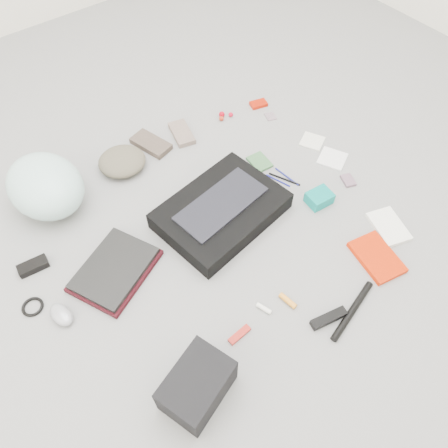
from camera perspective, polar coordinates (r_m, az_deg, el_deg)
ground_plane at (r=1.83m, az=0.00°, el=-0.92°), size 4.00×4.00×0.00m
messenger_bag at (r=1.84m, az=-0.37°, el=1.74°), size 0.55×0.43×0.08m
bag_flap at (r=1.80m, az=-0.37°, el=2.67°), size 0.41×0.23×0.01m
laptop_sleeve at (r=1.76m, az=-14.01°, el=-5.95°), size 0.39×0.35×0.02m
laptop at (r=1.75m, az=-14.15°, el=-5.59°), size 0.37×0.33×0.02m
bike_helmet at (r=1.98m, az=-22.30°, el=4.63°), size 0.34×0.40×0.22m
beanie at (r=2.09m, az=-13.17°, el=7.97°), size 0.28×0.28×0.08m
mitten_left at (r=2.18m, az=-9.52°, el=10.29°), size 0.15×0.21×0.03m
mitten_right at (r=2.22m, az=-5.54°, el=11.72°), size 0.13×0.19×0.03m
power_brick at (r=1.87m, az=-23.66°, el=-5.06°), size 0.12×0.07×0.03m
cable_coil at (r=1.79m, az=-23.73°, el=-9.88°), size 0.11×0.11×0.01m
mouse at (r=1.72m, az=-20.47°, el=-11.02°), size 0.08×0.12×0.04m
camera_bag at (r=1.48m, az=-3.53°, el=-20.35°), size 0.27×0.22×0.15m
multitool at (r=1.60m, az=2.03°, el=-14.24°), size 0.09×0.03×0.01m
toiletry_tube_white at (r=1.65m, az=5.23°, el=-10.93°), size 0.04×0.06×0.02m
toiletry_tube_orange at (r=1.67m, az=8.33°, el=-9.87°), size 0.03×0.08×0.02m
u_lock at (r=1.66m, az=13.51°, el=-11.88°), size 0.14×0.07×0.03m
bike_pump at (r=1.70m, az=16.42°, el=-10.80°), size 0.28×0.10×0.03m
book_red at (r=1.85m, az=19.32°, el=-4.12°), size 0.18×0.24×0.02m
book_white at (r=1.96m, az=20.69°, el=-0.32°), size 0.17×0.21×0.02m
notepad at (r=2.08m, az=4.66°, el=8.07°), size 0.09×0.12×0.01m
pen_blue at (r=2.02m, az=7.09°, el=5.66°), size 0.04×0.12×0.01m
pen_black at (r=2.02m, az=7.91°, el=5.83°), size 0.07×0.14×0.01m
pen_navy at (r=2.04m, az=8.20°, el=6.16°), size 0.02×0.14×0.01m
accordion_wallet at (r=1.95m, az=12.33°, el=3.34°), size 0.11×0.10×0.05m
card_deck at (r=2.07m, az=15.91°, el=5.50°), size 0.07×0.09×0.01m
napkin_top at (r=2.22m, az=11.45°, el=10.56°), size 0.14×0.14×0.01m
napkin_bottom at (r=2.16m, az=13.97°, el=8.31°), size 0.16×0.16×0.01m
lollipop_a at (r=2.29m, az=-0.34°, el=13.63°), size 0.03×0.03×0.02m
lollipop_b at (r=2.31m, az=-0.30°, el=14.13°), size 0.03×0.03×0.03m
lollipop_c at (r=2.32m, az=0.89°, el=14.10°), size 0.03×0.03×0.02m
altoids_tin at (r=2.39m, az=4.53°, el=15.36°), size 0.10×0.08×0.02m
stamp_sheet at (r=2.33m, az=6.09°, el=13.80°), size 0.07×0.07×0.00m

